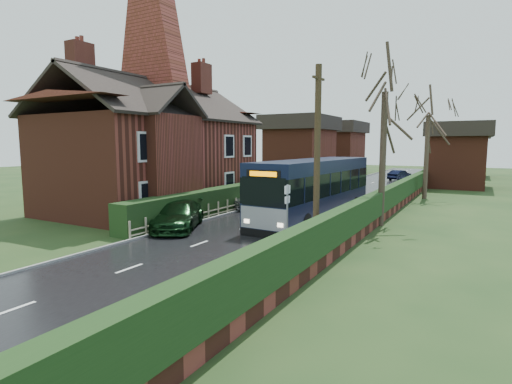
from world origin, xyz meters
The scene contains 18 objects.
ground centered at (0.00, 0.00, 0.00)m, with size 140.00×140.00×0.00m, color #364A20.
road centered at (0.00, 10.00, 0.01)m, with size 6.00×100.00×0.02m, color black.
pavement centered at (4.25, 10.00, 0.07)m, with size 2.50×100.00×0.14m, color slate.
kerb_right centered at (3.05, 10.00, 0.07)m, with size 0.12×100.00×0.14m, color gray.
kerb_left centered at (-3.05, 10.00, 0.05)m, with size 0.12×100.00×0.10m, color gray.
front_hedge centered at (-3.90, 5.00, 0.80)m, with size 1.20×16.00×1.60m, color #193213.
picket_fence centered at (-3.15, 5.00, 0.45)m, with size 0.10×16.00×0.90m, color tan, non-canonical shape.
right_wall_hedge centered at (5.80, 10.00, 1.02)m, with size 0.60×50.00×1.80m.
brick_house centered at (-8.73, 4.78, 4.38)m, with size 9.30×14.60×10.30m.
bus centered at (2.20, 5.97, 1.72)m, with size 3.18×11.52×3.46m.
car_silver centered at (-2.76, 7.91, 0.72)m, with size 1.70×4.23×1.44m, color #AFAFB4.
car_green centered at (-2.90, 0.07, 0.70)m, with size 1.97×4.85×1.41m, color black.
car_distant centered at (2.00, 35.16, 0.61)m, with size 1.29×3.71×1.22m, color black.
bus_stop_sign centered at (4.00, -1.56, 1.83)m, with size 0.08×0.42×2.78m.
telegraph_pole centered at (4.80, -0.51, 3.76)m, with size 0.25×0.96×7.43m.
tree_right_near centered at (6.00, 6.00, 7.51)m, with size 4.65×4.65×10.05m.
tree_right_far centered at (6.73, 18.69, 7.06)m, with size 4.89×4.89×9.45m.
tree_house_side centered at (-10.58, 13.62, 7.73)m, with size 4.55×4.55×10.34m.
Camera 1 is at (10.50, -15.62, 4.34)m, focal length 28.00 mm.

